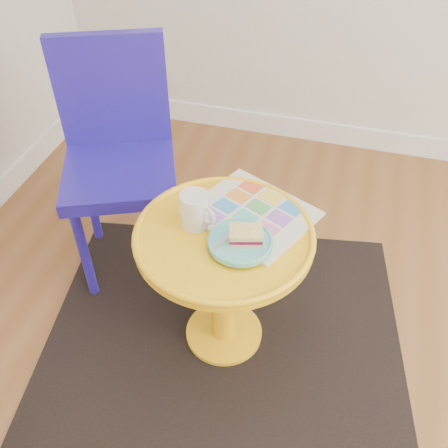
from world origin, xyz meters
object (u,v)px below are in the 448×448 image
(mug, at_px, (195,209))
(plate, at_px, (240,243))
(chair, at_px, (118,148))
(side_table, at_px, (224,266))
(newspaper, at_px, (252,213))

(mug, relative_size, plate, 0.64)
(mug, bearing_deg, plate, 2.34)
(chair, bearing_deg, side_table, -56.53)
(side_table, xyz_separation_m, newspaper, (0.06, 0.11, 0.15))
(side_table, distance_m, plate, 0.18)
(newspaper, bearing_deg, side_table, -93.04)
(side_table, relative_size, plate, 2.91)
(chair, height_order, plate, chair)
(side_table, height_order, chair, chair)
(side_table, bearing_deg, plate, -34.99)
(plate, bearing_deg, mug, 159.17)
(chair, xyz_separation_m, plate, (0.56, -0.37, 0.02))
(mug, distance_m, plate, 0.17)
(mug, bearing_deg, side_table, 13.36)
(newspaper, relative_size, plate, 1.88)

